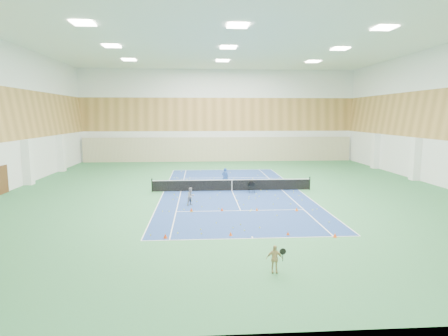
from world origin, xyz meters
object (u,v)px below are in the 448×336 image
at_px(coach, 225,177).
at_px(ball_cart, 251,188).
at_px(child_apron, 274,259).
at_px(child_court, 191,196).
at_px(tennis_net, 232,184).

distance_m(coach, ball_cart, 3.38).
bearing_deg(child_apron, child_court, 109.57).
xyz_separation_m(child_apron, ball_cart, (1.20, 15.08, -0.12)).
relative_size(tennis_net, child_apron, 11.67).
xyz_separation_m(child_court, ball_cart, (4.66, 3.81, -0.19)).
bearing_deg(child_apron, ball_cart, 87.95).
xyz_separation_m(coach, child_apron, (0.67, -17.87, -0.26)).
bearing_deg(child_court, coach, 25.30).
distance_m(tennis_net, coach, 2.00).
bearing_deg(child_apron, coach, 94.67).
bearing_deg(child_apron, tennis_net, 93.43).
xyz_separation_m(child_court, child_apron, (3.46, -11.28, -0.06)).
height_order(child_court, ball_cart, child_court).
relative_size(coach, child_apron, 1.47).
relative_size(coach, ball_cart, 1.90).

